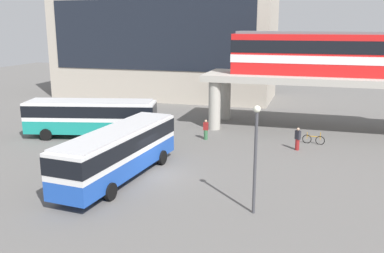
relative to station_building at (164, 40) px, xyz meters
The scene contains 10 objects.
ground_plane 23.11m from the station_building, 62.64° to the right, with size 120.00×120.00×0.00m, color #605E5B.
station_building is the anchor object (origin of this frame).
elevated_platform 26.85m from the station_building, 31.62° to the right, with size 26.21×6.30×5.05m.
train 25.29m from the station_building, 33.56° to the right, with size 18.14×2.96×3.84m.
bus_main 32.24m from the station_building, 75.11° to the right, with size 3.53×11.22×3.22m.
bus_secondary 22.88m from the station_building, 86.54° to the right, with size 11.33×4.99×3.22m.
bicycle_orange 28.25m from the station_building, 43.84° to the right, with size 1.78×0.32×1.04m.
pedestrian_at_kerb 23.86m from the station_building, 61.40° to the right, with size 0.41×0.32×1.70m.
pedestrian_waiting_near_stop 28.86m from the station_building, 48.70° to the right, with size 0.48×0.45×1.78m.
lamp_post 37.58m from the station_building, 63.04° to the right, with size 0.36×0.36×5.64m.
Camera 1 is at (9.53, -24.02, 9.43)m, focal length 39.43 mm.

